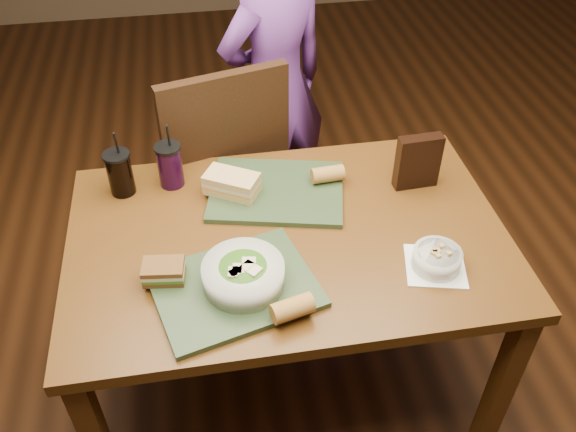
% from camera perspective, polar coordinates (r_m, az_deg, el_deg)
% --- Properties ---
extents(ground, '(6.00, 6.00, 0.00)m').
position_cam_1_polar(ground, '(2.39, 0.00, -14.98)').
color(ground, '#381C0B').
rests_on(ground, ground).
extents(dining_table, '(1.30, 0.85, 0.75)m').
position_cam_1_polar(dining_table, '(1.88, 0.00, -3.69)').
color(dining_table, '#523010').
rests_on(dining_table, ground).
extents(chair_far, '(0.55, 0.56, 1.04)m').
position_cam_1_polar(chair_far, '(2.35, -5.64, 4.29)').
color(chair_far, black).
rests_on(chair_far, ground).
extents(diner, '(0.61, 0.52, 1.41)m').
position_cam_1_polar(diner, '(2.62, -1.23, 12.00)').
color(diner, '#602D7D').
rests_on(diner, ground).
extents(tray_near, '(0.49, 0.42, 0.02)m').
position_cam_1_polar(tray_near, '(1.65, -4.99, -6.72)').
color(tray_near, '#2A3B21').
rests_on(tray_near, dining_table).
extents(tray_far, '(0.48, 0.41, 0.02)m').
position_cam_1_polar(tray_far, '(1.95, -1.07, 2.34)').
color(tray_far, '#2A3B21').
rests_on(tray_far, dining_table).
extents(salad_bowl, '(0.22, 0.22, 0.07)m').
position_cam_1_polar(salad_bowl, '(1.63, -4.21, -5.35)').
color(salad_bowl, silver).
rests_on(salad_bowl, tray_near).
extents(soup_bowl, '(0.20, 0.20, 0.07)m').
position_cam_1_polar(soup_bowl, '(1.74, 13.75, -3.91)').
color(soup_bowl, white).
rests_on(soup_bowl, dining_table).
extents(sandwich_near, '(0.12, 0.09, 0.05)m').
position_cam_1_polar(sandwich_near, '(1.68, -11.55, -5.10)').
color(sandwich_near, '#593819').
rests_on(sandwich_near, tray_near).
extents(sandwich_far, '(0.19, 0.16, 0.07)m').
position_cam_1_polar(sandwich_far, '(1.92, -5.29, 3.04)').
color(sandwich_far, tan).
rests_on(sandwich_far, tray_far).
extents(baguette_near, '(0.12, 0.08, 0.05)m').
position_cam_1_polar(baguette_near, '(1.56, 0.41, -8.62)').
color(baguette_near, '#AD7533').
rests_on(baguette_near, tray_near).
extents(baguette_far, '(0.11, 0.06, 0.05)m').
position_cam_1_polar(baguette_far, '(1.97, 3.73, 3.93)').
color(baguette_far, '#AD7533').
rests_on(baguette_far, tray_far).
extents(cup_cola, '(0.08, 0.08, 0.23)m').
position_cam_1_polar(cup_cola, '(1.99, -15.45, 3.91)').
color(cup_cola, black).
rests_on(cup_cola, dining_table).
extents(cup_berry, '(0.08, 0.08, 0.23)m').
position_cam_1_polar(cup_berry, '(1.99, -10.99, 4.70)').
color(cup_berry, black).
rests_on(cup_berry, dining_table).
extents(chip_bag, '(0.14, 0.05, 0.18)m').
position_cam_1_polar(chip_bag, '(1.98, 12.05, 4.99)').
color(chip_bag, black).
rests_on(chip_bag, dining_table).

